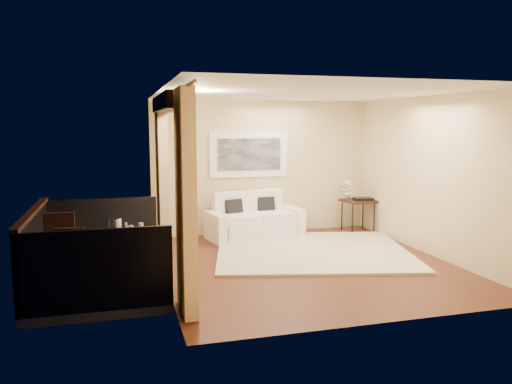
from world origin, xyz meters
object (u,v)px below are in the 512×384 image
object	(u,v)px
balcony_chair_near	(69,258)
ice_bucket	(115,226)
side_table	(358,203)
bistro_table	(125,239)
sofa	(254,221)
orchid	(347,188)
balcony_chair_far	(61,240)

from	to	relation	value
balcony_chair_near	ice_bucket	size ratio (longest dim) A/B	4.42
side_table	bistro_table	distance (m)	5.36
sofa	orchid	world-z (taller)	orchid
orchid	balcony_chair_far	size ratio (longest dim) A/B	0.47
sofa	ice_bucket	xyz separation A→B (m)	(-2.63, -2.54, 0.55)
orchid	ice_bucket	size ratio (longest dim) A/B	2.29
sofa	orchid	bearing A→B (deg)	-8.31
ice_bucket	bistro_table	bearing A→B (deg)	-24.77
orchid	ice_bucket	world-z (taller)	orchid
sofa	orchid	distance (m)	2.14
side_table	ice_bucket	bearing A→B (deg)	-153.16
balcony_chair_near	orchid	bearing A→B (deg)	38.57
bistro_table	side_table	bearing A→B (deg)	28.04
orchid	bistro_table	world-z (taller)	orchid
side_table	balcony_chair_near	bearing A→B (deg)	-154.34
balcony_chair_far	bistro_table	bearing A→B (deg)	141.34
bistro_table	balcony_chair_far	xyz separation A→B (m)	(-0.89, 0.77, -0.12)
bistro_table	ice_bucket	world-z (taller)	ice_bucket
sofa	balcony_chair_far	distance (m)	3.86
balcony_chair_far	balcony_chair_near	xyz separation A→B (m)	(0.18, -0.86, -0.06)
sofa	balcony_chair_near	world-z (taller)	sofa
sofa	side_table	distance (m)	2.25
side_table	balcony_chair_far	size ratio (longest dim) A/B	0.69
sofa	orchid	size ratio (longest dim) A/B	4.31
orchid	side_table	bearing A→B (deg)	-43.40
sofa	balcony_chair_near	size ratio (longest dim) A/B	2.23
sofa	bistro_table	size ratio (longest dim) A/B	2.57
balcony_chair_far	ice_bucket	size ratio (longest dim) A/B	4.89
bistro_table	balcony_chair_near	world-z (taller)	balcony_chair_near
bistro_table	ice_bucket	xyz separation A→B (m)	(-0.13, 0.06, 0.18)
balcony_chair_far	balcony_chair_near	bearing A→B (deg)	103.94
sofa	balcony_chair_far	size ratio (longest dim) A/B	2.02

